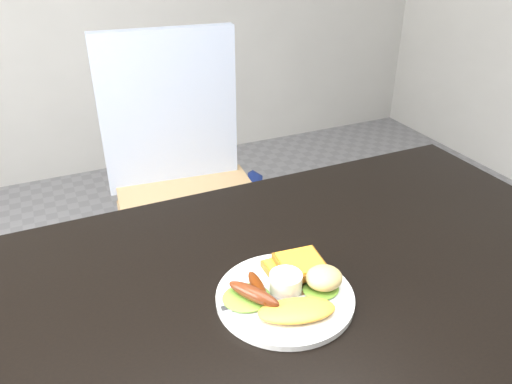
{
  "coord_description": "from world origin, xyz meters",
  "views": [
    {
      "loc": [
        -0.42,
        -0.6,
        1.33
      ],
      "look_at": [
        -0.1,
        0.1,
        0.9
      ],
      "focal_mm": 35.0,
      "sensor_mm": 36.0,
      "label": 1
    }
  ],
  "objects_px": {
    "person": "(236,138)",
    "dining_chair": "(193,210)",
    "plate": "(285,297)",
    "dining_table": "(327,286)"
  },
  "relations": [
    {
      "from": "person",
      "to": "dining_chair",
      "type": "bearing_deg",
      "value": -42.26
    },
    {
      "from": "dining_chair",
      "to": "plate",
      "type": "relative_size",
      "value": 2.0
    },
    {
      "from": "person",
      "to": "plate",
      "type": "height_order",
      "value": "person"
    },
    {
      "from": "dining_chair",
      "to": "plate",
      "type": "xyz_separation_m",
      "value": [
        -0.09,
        -0.84,
        0.31
      ]
    },
    {
      "from": "dining_table",
      "to": "person",
      "type": "bearing_deg",
      "value": 82.27
    },
    {
      "from": "person",
      "to": "plate",
      "type": "distance_m",
      "value": 0.7
    },
    {
      "from": "dining_table",
      "to": "dining_chair",
      "type": "height_order",
      "value": "dining_table"
    },
    {
      "from": "plate",
      "to": "person",
      "type": "bearing_deg",
      "value": 74.36
    },
    {
      "from": "dining_table",
      "to": "person",
      "type": "xyz_separation_m",
      "value": [
        0.09,
        0.65,
        0.03
      ]
    },
    {
      "from": "dining_table",
      "to": "dining_chair",
      "type": "relative_size",
      "value": 2.53
    }
  ]
}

